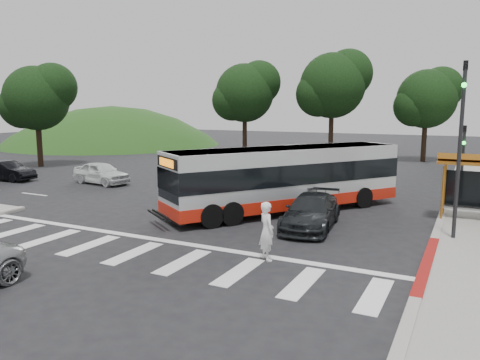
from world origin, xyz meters
The scene contains 16 objects.
ground centered at (0.00, 0.00, 0.00)m, with size 140.00×140.00×0.00m, color black.
curb_east centered at (9.00, 8.00, 0.07)m, with size 0.30×40.00×0.15m, color #9E9991.
curb_east_red centered at (9.00, -2.00, 0.08)m, with size 0.32×6.00×0.15m, color maroon.
hillside_nw centered at (-32.00, 30.00, 0.00)m, with size 44.00×44.00×10.00m, color #224616.
crosswalk_ladder centered at (0.00, -5.00, 0.01)m, with size 18.00×2.60×0.01m, color silver.
traffic_signal_ne_tall centered at (9.60, 1.49, 3.88)m, with size 0.18×0.37×6.50m.
traffic_signal_ne_short centered at (9.60, 8.49, 2.48)m, with size 0.18×0.37×4.00m.
tree_north_a centered at (-1.92, 26.07, 6.92)m, with size 6.60×6.15×10.17m.
tree_north_b centered at (6.07, 28.06, 5.66)m, with size 5.72×5.33×8.43m.
tree_north_c centered at (-9.92, 24.06, 6.29)m, with size 6.16×5.74×9.30m.
tree_west_a centered at (-21.93, 10.06, 5.66)m, with size 5.72×5.33×8.43m.
transit_bus centered at (2.26, 3.38, 1.51)m, with size 2.53×11.69×3.02m, color silver, non-canonical shape.
pedestrian centered at (4.30, -3.61, 0.96)m, with size 0.70×0.46×1.91m, color white.
dark_sedan centered at (4.30, 0.95, 0.67)m, with size 1.89×4.65×1.35m, color #212426.
west_car_white centered at (-11.19, 5.50, 0.71)m, with size 1.67×4.14×1.41m, color silver.
west_car_black centered at (-17.76, 3.75, 0.64)m, with size 1.36×3.90×1.29m, color black.
Camera 1 is at (10.05, -16.99, 4.91)m, focal length 35.00 mm.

